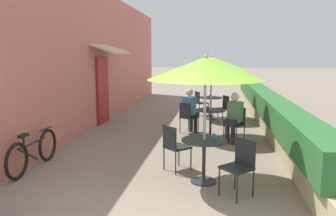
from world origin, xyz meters
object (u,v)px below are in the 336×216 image
cafe_chair_mid_left (236,122)px  cafe_chair_far_right (200,101)px  patio_umbrella_near (205,69)px  cafe_chair_near_right (174,144)px  patio_table_mid (211,117)px  seated_patron_mid_left (234,115)px  coffee_cup_far (210,96)px  patio_table_far (211,103)px  cafe_chair_near_left (240,163)px  coffee_cup_mid (208,108)px  cafe_chair_mid_right (187,115)px  seated_patron_mid_right (190,109)px  patio_umbrella_far (212,62)px  patio_table_near (204,152)px  cafe_chair_far_left (223,107)px  coffee_cup_near (214,137)px  patio_umbrella_mid (212,64)px  bicycle_leaning (33,152)px

cafe_chair_mid_left → cafe_chair_far_right: 3.77m
patio_umbrella_near → cafe_chair_near_right: 1.59m
cafe_chair_mid_left → cafe_chair_far_right: (-1.07, 3.61, 0.00)m
patio_table_mid → seated_patron_mid_left: (0.57, -0.44, 0.15)m
cafe_chair_mid_left → coffee_cup_far: bearing=-42.3°
seated_patron_mid_left → cafe_chair_near_right: bearing=97.0°
patio_umbrella_near → patio_table_far: bearing=89.9°
patio_table_far → cafe_chair_near_left: bearing=-84.9°
coffee_cup_far → patio_table_mid: bearing=-88.8°
coffee_cup_mid → patio_table_far: bearing=89.2°
cafe_chair_mid_right → seated_patron_mid_right: 0.20m
patio_table_mid → coffee_cup_mid: coffee_cup_mid is taller
patio_umbrella_near → patio_table_mid: (0.05, 3.14, -1.39)m
patio_umbrella_far → patio_table_near: bearing=-90.1°
cafe_chair_far_right → cafe_chair_far_left: bearing=6.0°
patio_table_near → coffee_cup_near: (0.17, 0.04, 0.25)m
coffee_cup_mid → cafe_chair_near_left: bearing=-80.7°
cafe_chair_near_right → coffee_cup_far: cafe_chair_near_right is taller
patio_table_near → patio_umbrella_near: size_ratio=0.36×
patio_umbrella_mid → cafe_chair_mid_left: patio_umbrella_mid is taller
cafe_chair_mid_left → coffee_cup_mid: cafe_chair_mid_left is taller
cafe_chair_near_right → coffee_cup_far: (0.56, 5.43, 0.27)m
cafe_chair_near_left → patio_umbrella_far: patio_umbrella_far is taller
patio_table_near → patio_umbrella_far: size_ratio=0.36×
cafe_chair_near_right → patio_umbrella_mid: (0.62, 2.69, 1.41)m
seated_patron_mid_left → cafe_chair_near_left: bearing=123.9°
seated_patron_mid_left → coffee_cup_far: (-0.63, 3.19, 0.10)m
cafe_chair_near_right → patio_umbrella_mid: patio_umbrella_mid is taller
patio_umbrella_mid → cafe_chair_far_right: patio_umbrella_mid is taller
patio_table_near → cafe_chair_far_left: cafe_chair_far_left is taller
patio_table_far → coffee_cup_near: bearing=-88.5°
patio_table_near → patio_table_far: (0.01, 5.79, 0.00)m
cafe_chair_mid_right → coffee_cup_mid: 0.71m
seated_patron_mid_left → bicycle_leaning: bearing=68.5°
cafe_chair_near_left → patio_umbrella_mid: size_ratio=0.40×
coffee_cup_near → cafe_chair_near_right: bearing=150.5°
patio_umbrella_far → seated_patron_mid_left: bearing=-78.8°
patio_table_far → seated_patron_mid_left: bearing=-78.8°
coffee_cup_mid → patio_umbrella_far: size_ratio=0.04×
cafe_chair_near_right → patio_table_far: (0.58, 5.33, 0.02)m
patio_umbrella_near → coffee_cup_far: patio_umbrella_near is taller
cafe_chair_near_left → cafe_chair_far_left: 5.64m
patio_umbrella_mid → cafe_chair_mid_right: patio_umbrella_mid is taller
coffee_cup_near → cafe_chair_mid_left: (0.52, 2.75, -0.27)m
seated_patron_mid_right → coffee_cup_far: 2.36m
patio_table_near → patio_table_mid: (0.05, 3.14, 0.00)m
seated_patron_mid_left → coffee_cup_mid: bearing=-0.0°
patio_umbrella_mid → bicycle_leaning: size_ratio=1.25×
patio_table_near → seated_patron_mid_left: seated_patron_mid_left is taller
patio_umbrella_near → coffee_cup_far: size_ratio=23.97×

